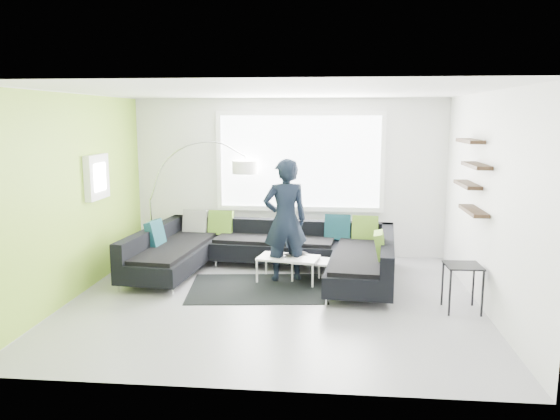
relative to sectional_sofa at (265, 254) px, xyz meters
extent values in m
plane|color=gray|center=(0.25, -1.03, -0.37)|extent=(5.50, 5.50, 0.00)
cube|color=silver|center=(0.25, 1.47, 1.03)|extent=(5.50, 0.04, 2.80)
cube|color=silver|center=(0.25, -3.53, 1.03)|extent=(5.50, 0.04, 2.80)
cube|color=silver|center=(-2.50, -1.03, 1.03)|extent=(0.04, 5.00, 2.80)
cube|color=silver|center=(3.00, -1.03, 1.03)|extent=(0.04, 5.00, 2.80)
cube|color=white|center=(0.25, -1.03, 2.43)|extent=(5.50, 5.00, 0.04)
cube|color=#93C638|center=(-2.49, -1.03, 1.03)|extent=(0.01, 5.00, 2.80)
cube|color=white|center=(0.45, 1.43, 1.33)|extent=(2.96, 0.06, 1.68)
cube|color=white|center=(-2.43, -0.43, 1.23)|extent=(0.12, 0.66, 0.66)
cube|color=black|center=(2.89, -0.63, 1.33)|extent=(0.20, 1.24, 0.95)
cube|color=black|center=(0.00, 0.00, -0.17)|extent=(4.12, 2.78, 0.41)
cube|color=black|center=(0.00, 0.00, 0.19)|extent=(4.12, 2.78, 0.31)
cube|color=#4C7219|center=(0.00, 0.00, 0.26)|extent=(3.49, 0.54, 0.43)
cube|color=black|center=(-0.04, -0.56, -0.37)|extent=(2.10, 1.63, 0.01)
cube|color=white|center=(0.60, -0.11, -0.18)|extent=(1.26, 0.87, 0.38)
cube|color=black|center=(2.71, -1.21, -0.06)|extent=(0.46, 0.46, 0.61)
imported|color=black|center=(0.32, -0.08, 0.56)|extent=(0.95, 0.86, 1.87)
imported|color=black|center=(0.51, -0.08, 0.02)|extent=(0.60, 0.58, 0.03)
camera|label=1|loc=(1.02, -8.15, 2.11)|focal=35.00mm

